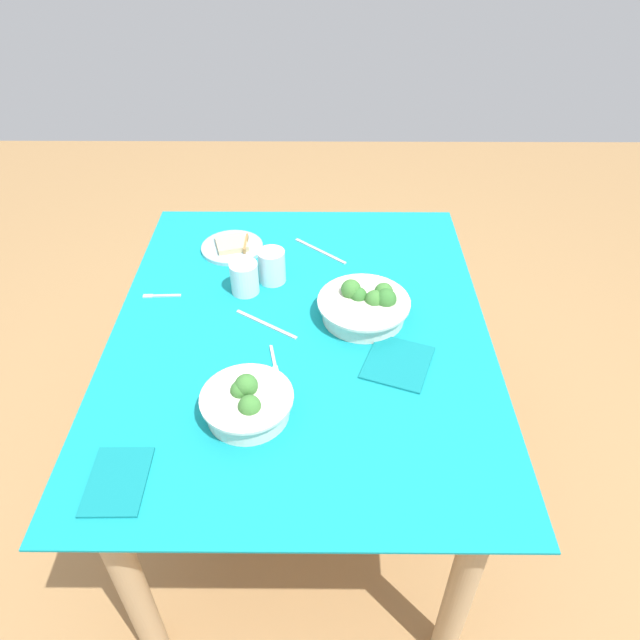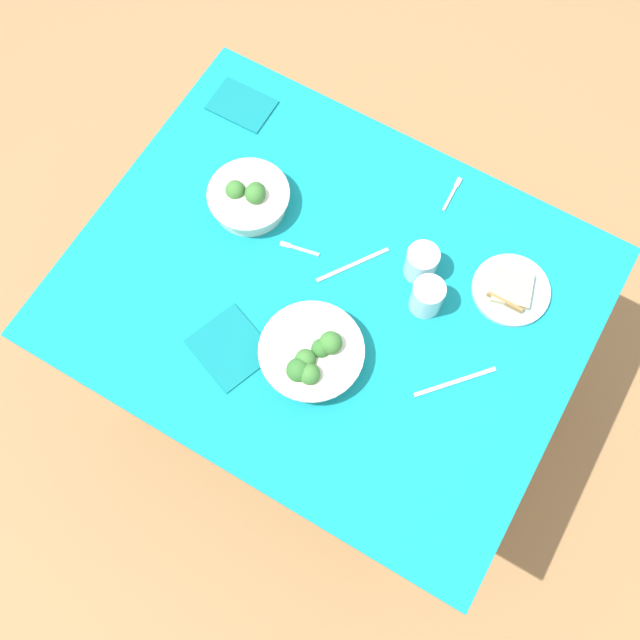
{
  "view_description": "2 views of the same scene",
  "coord_description": "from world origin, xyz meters",
  "px_view_note": "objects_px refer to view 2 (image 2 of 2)",
  "views": [
    {
      "loc": [
        -1.23,
        -0.06,
        1.79
      ],
      "look_at": [
        -0.01,
        -0.05,
        0.77
      ],
      "focal_mm": 33.07,
      "sensor_mm": 36.0,
      "label": 1
    },
    {
      "loc": [
        0.36,
        -0.66,
        2.51
      ],
      "look_at": [
        0.03,
        -0.09,
        0.77
      ],
      "focal_mm": 42.43,
      "sensor_mm": 36.0,
      "label": 2
    }
  ],
  "objects_px": {
    "broccoli_bowl_far": "(249,198)",
    "water_glass_side": "(421,263)",
    "fork_by_far_bowl": "(453,192)",
    "table_knife_right": "(455,382)",
    "fork_by_near_bowl": "(298,248)",
    "table_knife_left": "(353,265)",
    "bread_side_plate": "(511,290)",
    "napkin_folded_lower": "(242,105)",
    "napkin_folded_upper": "(231,348)",
    "broccoli_bowl_near": "(312,355)",
    "water_glass_center": "(427,297)"
  },
  "relations": [
    {
      "from": "water_glass_side",
      "to": "fork_by_near_bowl",
      "type": "relative_size",
      "value": 0.9
    },
    {
      "from": "table_knife_left",
      "to": "napkin_folded_lower",
      "type": "distance_m",
      "value": 0.58
    },
    {
      "from": "broccoli_bowl_near",
      "to": "table_knife_right",
      "type": "relative_size",
      "value": 1.2
    },
    {
      "from": "water_glass_center",
      "to": "bread_side_plate",
      "type": "bearing_deg",
      "value": 39.63
    },
    {
      "from": "bread_side_plate",
      "to": "table_knife_left",
      "type": "relative_size",
      "value": 0.97
    },
    {
      "from": "bread_side_plate",
      "to": "table_knife_right",
      "type": "xyz_separation_m",
      "value": [
        -0.01,
        -0.29,
        -0.01
      ]
    },
    {
      "from": "bread_side_plate",
      "to": "water_glass_side",
      "type": "bearing_deg",
      "value": -163.76
    },
    {
      "from": "water_glass_center",
      "to": "napkin_folded_lower",
      "type": "bearing_deg",
      "value": 159.02
    },
    {
      "from": "fork_by_near_bowl",
      "to": "table_knife_left",
      "type": "relative_size",
      "value": 0.52
    },
    {
      "from": "fork_by_near_bowl",
      "to": "napkin_folded_lower",
      "type": "height_order",
      "value": "napkin_folded_lower"
    },
    {
      "from": "broccoli_bowl_near",
      "to": "napkin_folded_upper",
      "type": "xyz_separation_m",
      "value": [
        -0.19,
        -0.08,
        -0.03
      ]
    },
    {
      "from": "broccoli_bowl_far",
      "to": "water_glass_side",
      "type": "relative_size",
      "value": 2.23
    },
    {
      "from": "fork_by_near_bowl",
      "to": "napkin_folded_upper",
      "type": "distance_m",
      "value": 0.32
    },
    {
      "from": "napkin_folded_lower",
      "to": "table_knife_left",
      "type": "bearing_deg",
      "value": -28.09
    },
    {
      "from": "broccoli_bowl_near",
      "to": "fork_by_far_bowl",
      "type": "height_order",
      "value": "broccoli_bowl_near"
    },
    {
      "from": "water_glass_center",
      "to": "table_knife_right",
      "type": "relative_size",
      "value": 0.48
    },
    {
      "from": "broccoli_bowl_near",
      "to": "table_knife_left",
      "type": "relative_size",
      "value": 1.24
    },
    {
      "from": "fork_by_far_bowl",
      "to": "napkin_folded_lower",
      "type": "relative_size",
      "value": 0.65
    },
    {
      "from": "fork_by_far_bowl",
      "to": "broccoli_bowl_near",
      "type": "bearing_deg",
      "value": 169.03
    },
    {
      "from": "fork_by_far_bowl",
      "to": "table_knife_left",
      "type": "distance_m",
      "value": 0.35
    },
    {
      "from": "water_glass_side",
      "to": "water_glass_center",
      "type": "bearing_deg",
      "value": -54.18
    },
    {
      "from": "broccoli_bowl_far",
      "to": "bread_side_plate",
      "type": "height_order",
      "value": "broccoli_bowl_far"
    },
    {
      "from": "water_glass_side",
      "to": "napkin_folded_lower",
      "type": "distance_m",
      "value": 0.7
    },
    {
      "from": "water_glass_center",
      "to": "table_knife_left",
      "type": "relative_size",
      "value": 0.49
    },
    {
      "from": "broccoli_bowl_far",
      "to": "bread_side_plate",
      "type": "distance_m",
      "value": 0.72
    },
    {
      "from": "water_glass_center",
      "to": "table_knife_left",
      "type": "distance_m",
      "value": 0.22
    },
    {
      "from": "broccoli_bowl_far",
      "to": "water_glass_center",
      "type": "bearing_deg",
      "value": -2.23
    },
    {
      "from": "broccoli_bowl_far",
      "to": "bread_side_plate",
      "type": "relative_size",
      "value": 1.08
    },
    {
      "from": "water_glass_center",
      "to": "broccoli_bowl_far",
      "type": "bearing_deg",
      "value": 177.77
    },
    {
      "from": "broccoli_bowl_near",
      "to": "fork_by_near_bowl",
      "type": "height_order",
      "value": "broccoli_bowl_near"
    },
    {
      "from": "table_knife_left",
      "to": "broccoli_bowl_far",
      "type": "bearing_deg",
      "value": -59.05
    },
    {
      "from": "water_glass_center",
      "to": "napkin_folded_upper",
      "type": "relative_size",
      "value": 0.59
    },
    {
      "from": "fork_by_far_bowl",
      "to": "table_knife_right",
      "type": "distance_m",
      "value": 0.53
    },
    {
      "from": "fork_by_far_bowl",
      "to": "fork_by_near_bowl",
      "type": "xyz_separation_m",
      "value": [
        -0.27,
        -0.35,
        0.0
      ]
    },
    {
      "from": "table_knife_left",
      "to": "napkin_folded_lower",
      "type": "height_order",
      "value": "napkin_folded_lower"
    },
    {
      "from": "broccoli_bowl_far",
      "to": "bread_side_plate",
      "type": "xyz_separation_m",
      "value": [
        0.71,
        0.12,
        -0.03
      ]
    },
    {
      "from": "table_knife_right",
      "to": "broccoli_bowl_far",
      "type": "bearing_deg",
      "value": -61.98
    },
    {
      "from": "broccoli_bowl_near",
      "to": "fork_by_near_bowl",
      "type": "bearing_deg",
      "value": 127.43
    },
    {
      "from": "water_glass_center",
      "to": "fork_by_far_bowl",
      "type": "relative_size",
      "value": 0.93
    },
    {
      "from": "broccoli_bowl_near",
      "to": "bread_side_plate",
      "type": "height_order",
      "value": "broccoli_bowl_near"
    },
    {
      "from": "water_glass_side",
      "to": "table_knife_right",
      "type": "distance_m",
      "value": 0.31
    },
    {
      "from": "fork_by_far_bowl",
      "to": "table_knife_right",
      "type": "relative_size",
      "value": 0.52
    },
    {
      "from": "broccoli_bowl_near",
      "to": "water_glass_side",
      "type": "height_order",
      "value": "broccoli_bowl_near"
    },
    {
      "from": "table_knife_right",
      "to": "napkin_folded_upper",
      "type": "height_order",
      "value": "napkin_folded_upper"
    },
    {
      "from": "broccoli_bowl_far",
      "to": "table_knife_right",
      "type": "height_order",
      "value": "broccoli_bowl_far"
    },
    {
      "from": "bread_side_plate",
      "to": "napkin_folded_lower",
      "type": "xyz_separation_m",
      "value": [
        -0.9,
        0.13,
        -0.01
      ]
    },
    {
      "from": "table_knife_left",
      "to": "fork_by_far_bowl",
      "type": "bearing_deg",
      "value": -167.67
    },
    {
      "from": "broccoli_bowl_far",
      "to": "table_knife_right",
      "type": "bearing_deg",
      "value": -13.36
    },
    {
      "from": "napkin_folded_lower",
      "to": "napkin_folded_upper",
      "type": "bearing_deg",
      "value": -59.87
    },
    {
      "from": "table_knife_left",
      "to": "table_knife_right",
      "type": "relative_size",
      "value": 0.97
    }
  ]
}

